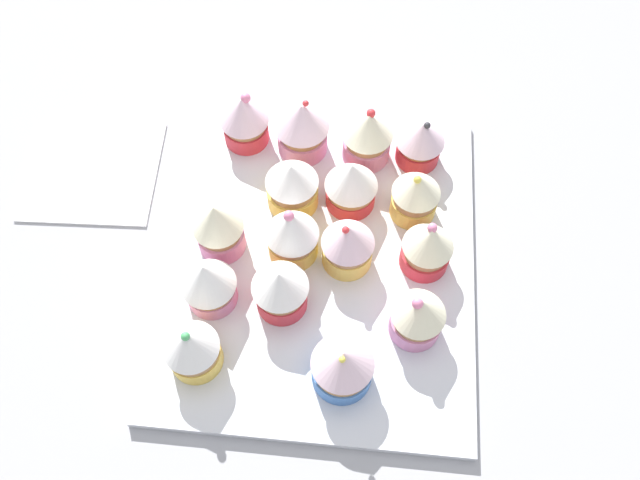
# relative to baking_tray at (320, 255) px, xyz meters

# --- Properties ---
(ground_plane) EXTENTS (1.80, 1.80, 0.03)m
(ground_plane) POSITION_rel_baking_tray_xyz_m (0.00, 0.00, -0.02)
(ground_plane) COLOR #9E9EA3
(baking_tray) EXTENTS (0.34, 0.41, 0.01)m
(baking_tray) POSITION_rel_baking_tray_xyz_m (0.00, 0.00, 0.00)
(baking_tray) COLOR silver
(baking_tray) RESTS_ON ground_plane
(cupcake_0) EXTENTS (0.06, 0.06, 0.07)m
(cupcake_0) POSITION_rel_baking_tray_xyz_m (-0.10, -0.14, 0.04)
(cupcake_0) COLOR #D1333D
(cupcake_0) RESTS_ON baking_tray
(cupcake_1) EXTENTS (0.06, 0.06, 0.08)m
(cupcake_1) POSITION_rel_baking_tray_xyz_m (-0.04, -0.14, 0.04)
(cupcake_1) COLOR pink
(cupcake_1) RESTS_ON baking_tray
(cupcake_2) EXTENTS (0.06, 0.06, 0.08)m
(cupcake_2) POSITION_rel_baking_tray_xyz_m (0.03, -0.14, 0.05)
(cupcake_2) COLOR pink
(cupcake_2) RESTS_ON baking_tray
(cupcake_3) EXTENTS (0.06, 0.06, 0.07)m
(cupcake_3) POSITION_rel_baking_tray_xyz_m (0.10, -0.15, 0.04)
(cupcake_3) COLOR #D1333D
(cupcake_3) RESTS_ON baking_tray
(cupcake_4) EXTENTS (0.05, 0.05, 0.07)m
(cupcake_4) POSITION_rel_baking_tray_xyz_m (-0.10, -0.06, 0.04)
(cupcake_4) COLOR #EFC651
(cupcake_4) RESTS_ON baking_tray
(cupcake_5) EXTENTS (0.06, 0.06, 0.07)m
(cupcake_5) POSITION_rel_baking_tray_xyz_m (-0.03, -0.07, 0.04)
(cupcake_5) COLOR #D1333D
(cupcake_5) RESTS_ON baking_tray
(cupcake_6) EXTENTS (0.06, 0.06, 0.07)m
(cupcake_6) POSITION_rel_baking_tray_xyz_m (0.04, -0.06, 0.04)
(cupcake_6) COLOR #EFC651
(cupcake_6) RESTS_ON baking_tray
(cupcake_7) EXTENTS (0.05, 0.05, 0.07)m
(cupcake_7) POSITION_rel_baking_tray_xyz_m (-0.11, -0.00, 0.04)
(cupcake_7) COLOR #D1333D
(cupcake_7) RESTS_ON baking_tray
(cupcake_8) EXTENTS (0.06, 0.06, 0.07)m
(cupcake_8) POSITION_rel_baking_tray_xyz_m (-0.03, 0.01, 0.04)
(cupcake_8) COLOR #EFC651
(cupcake_8) RESTS_ON baking_tray
(cupcake_9) EXTENTS (0.06, 0.06, 0.08)m
(cupcake_9) POSITION_rel_baking_tray_xyz_m (0.03, -0.00, 0.05)
(cupcake_9) COLOR #EFC651
(cupcake_9) RESTS_ON baking_tray
(cupcake_10) EXTENTS (0.06, 0.06, 0.08)m
(cupcake_10) POSITION_rel_baking_tray_xyz_m (0.11, -0.00, 0.05)
(cupcake_10) COLOR pink
(cupcake_10) RESTS_ON baking_tray
(cupcake_11) EXTENTS (0.06, 0.06, 0.07)m
(cupcake_11) POSITION_rel_baking_tray_xyz_m (-0.11, 0.08, 0.04)
(cupcake_11) COLOR pink
(cupcake_11) RESTS_ON baking_tray
(cupcake_12) EXTENTS (0.06, 0.06, 0.07)m
(cupcake_12) POSITION_rel_baking_tray_xyz_m (0.03, 0.06, 0.04)
(cupcake_12) COLOR #D1333D
(cupcake_12) RESTS_ON baking_tray
(cupcake_13) EXTENTS (0.06, 0.06, 0.07)m
(cupcake_13) POSITION_rel_baking_tray_xyz_m (0.11, 0.06, 0.04)
(cupcake_13) COLOR pink
(cupcake_13) RESTS_ON baking_tray
(cupcake_14) EXTENTS (0.06, 0.06, 0.07)m
(cupcake_14) POSITION_rel_baking_tray_xyz_m (-0.04, 0.14, 0.04)
(cupcake_14) COLOR #477AC6
(cupcake_14) RESTS_ON baking_tray
(cupcake_15) EXTENTS (0.06, 0.06, 0.07)m
(cupcake_15) POSITION_rel_baking_tray_xyz_m (0.11, 0.13, 0.04)
(cupcake_15) COLOR #EFC651
(cupcake_15) RESTS_ON baking_tray
(napkin) EXTENTS (0.16, 0.16, 0.01)m
(napkin) POSITION_rel_baking_tray_xyz_m (0.29, -0.09, -0.00)
(napkin) COLOR white
(napkin) RESTS_ON ground_plane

